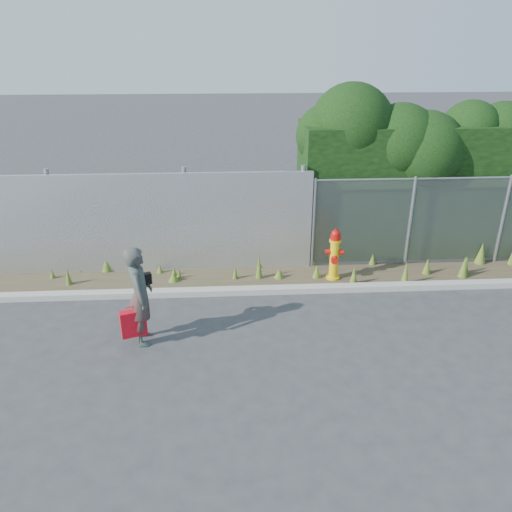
{
  "coord_description": "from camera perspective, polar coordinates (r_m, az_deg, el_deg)",
  "views": [
    {
      "loc": [
        -0.8,
        -7.13,
        4.79
      ],
      "look_at": [
        -0.3,
        1.4,
        1.0
      ],
      "focal_mm": 35.0,
      "sensor_mm": 36.0,
      "label": 1
    }
  ],
  "objects": [
    {
      "name": "hedge",
      "position": [
        12.47,
        20.57,
        9.77
      ],
      "size": [
        7.44,
        2.09,
        3.89
      ],
      "color": "black",
      "rests_on": "ground"
    },
    {
      "name": "curb",
      "position": [
        10.14,
        1.56,
        -3.91
      ],
      "size": [
        16.0,
        0.22,
        0.12
      ],
      "primitive_type": "cube",
      "color": "#9F9D90",
      "rests_on": "ground"
    },
    {
      "name": "corrugated_fence",
      "position": [
        11.06,
        -15.96,
        3.49
      ],
      "size": [
        8.5,
        0.21,
        2.3
      ],
      "color": "#A6A8AD",
      "rests_on": "ground"
    },
    {
      "name": "chainlink_fence",
      "position": [
        11.93,
        21.94,
        3.77
      ],
      "size": [
        6.5,
        0.07,
        2.05
      ],
      "color": "gray",
      "rests_on": "ground"
    },
    {
      "name": "black_shoulder_bag",
      "position": [
        8.45,
        -12.72,
        -2.6
      ],
      "size": [
        0.25,
        0.1,
        0.19
      ],
      "rotation": [
        0.0,
        0.0,
        0.43
      ],
      "color": "black"
    },
    {
      "name": "fire_hydrant",
      "position": [
        10.6,
        8.95,
        0.1
      ],
      "size": [
        0.39,
        0.35,
        1.16
      ],
      "rotation": [
        0.0,
        0.0,
        -0.14
      ],
      "color": "yellow",
      "rests_on": "ground"
    },
    {
      "name": "red_tote_bag",
      "position": [
        8.55,
        -13.83,
        -7.45
      ],
      "size": [
        0.42,
        0.15,
        0.55
      ],
      "rotation": [
        0.0,
        0.0,
        0.33
      ],
      "color": "#B70A15"
    },
    {
      "name": "woman",
      "position": [
        8.44,
        -13.1,
        -4.45
      ],
      "size": [
        0.5,
        0.68,
        1.73
      ],
      "primitive_type": "imported",
      "rotation": [
        0.0,
        0.0,
        1.71
      ],
      "color": "#0F6256",
      "rests_on": "ground"
    },
    {
      "name": "ground",
      "position": [
        8.63,
        2.57,
        -9.83
      ],
      "size": [
        80.0,
        80.0,
        0.0
      ],
      "primitive_type": "plane",
      "color": "#353537",
      "rests_on": "ground"
    },
    {
      "name": "weed_strip",
      "position": [
        10.82,
        5.08,
        -1.74
      ],
      "size": [
        16.0,
        1.34,
        0.55
      ],
      "color": "#443827",
      "rests_on": "ground"
    }
  ]
}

